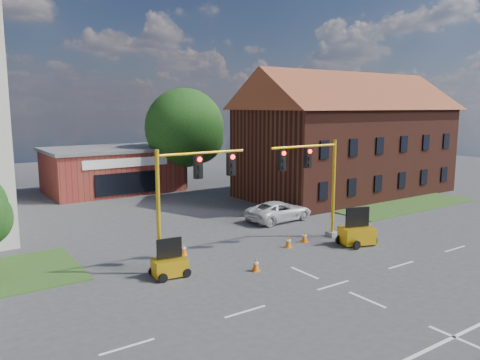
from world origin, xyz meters
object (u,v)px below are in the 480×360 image
Objects in this scene: trailer_west at (170,265)px; pickup_white at (279,211)px; signal_mast_west at (188,193)px; signal_mast_east at (315,178)px; trailer_east at (357,234)px.

trailer_west reaches higher than pickup_white.
signal_mast_west is 1.00× the size of signal_mast_east.
signal_mast_west is at bearing 180.00° from signal_mast_east.
signal_mast_east is at bearing 0.00° from signal_mast_west.
trailer_west is at bearing -155.48° from signal_mast_west.
signal_mast_east reaches higher than trailer_west.
trailer_west is 0.82× the size of trailer_east.
trailer_west is at bearing 113.86° from pickup_white.
trailer_east is 7.32m from pickup_white.
trailer_east is (10.22, -2.16, -3.23)m from signal_mast_west.
signal_mast_west is 2.76× the size of trailer_east.
pickup_white is (1.48, 5.16, -3.21)m from signal_mast_east.
signal_mast_west is 8.71m from signal_mast_east.
pickup_white is at bearing 33.52° from trailer_west.
pickup_white is (11.61, 5.81, 0.14)m from trailer_west.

